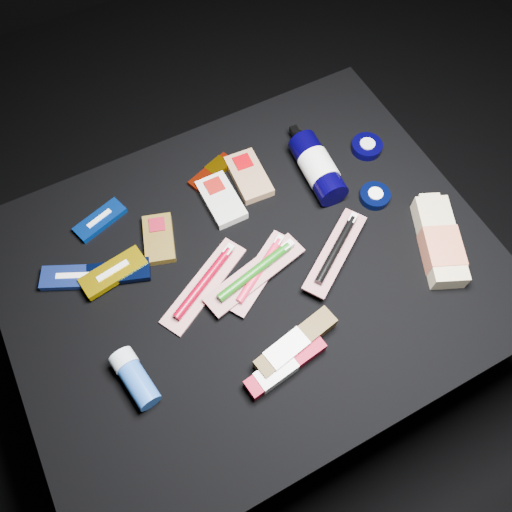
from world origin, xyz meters
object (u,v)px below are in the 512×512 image
lotion_bottle (318,168)px  toothpaste_carton_red (282,368)px  deodorant_stick (135,378)px  bodywash_bottle (440,243)px

lotion_bottle → toothpaste_carton_red: lotion_bottle is taller
lotion_bottle → deodorant_stick: lotion_bottle is taller
lotion_bottle → toothpaste_carton_red: bearing=-124.1°
bodywash_bottle → toothpaste_carton_red: (-0.41, -0.07, -0.01)m
lotion_bottle → bodywash_bottle: lotion_bottle is taller
lotion_bottle → toothpaste_carton_red: (-0.28, -0.35, -0.02)m
lotion_bottle → deodorant_stick: bearing=-150.5°
bodywash_bottle → deodorant_stick: (-0.66, 0.03, 0.00)m
bodywash_bottle → toothpaste_carton_red: bodywash_bottle is taller
lotion_bottle → toothpaste_carton_red: size_ratio=1.29×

